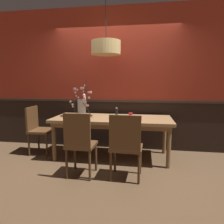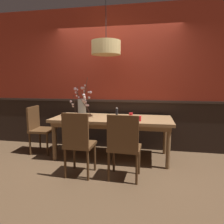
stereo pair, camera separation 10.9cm
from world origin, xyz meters
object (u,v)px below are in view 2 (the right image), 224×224
dining_table (112,122)px  chair_head_west_end (39,127)px  vase_with_blossoms (82,106)px  candle_holder_nearer_center (131,115)px  candle_holder_nearer_edge (139,119)px  pendant_lamp (106,48)px  condiment_bottle (117,112)px  chair_near_side_left (78,141)px  chair_far_side_right (132,121)px  chair_near_side_right (124,144)px

dining_table → chair_head_west_end: size_ratio=2.34×
chair_head_west_end → vase_with_blossoms: 1.01m
candle_holder_nearer_center → candle_holder_nearer_edge: candle_holder_nearer_edge is taller
chair_head_west_end → pendant_lamp: bearing=1.3°
candle_holder_nearer_center → condiment_bottle: size_ratio=0.48×
chair_near_side_left → chair_head_west_end: 1.43m
chair_far_side_right → candle_holder_nearer_edge: (0.22, -1.10, 0.27)m
vase_with_blossoms → chair_near_side_left: bearing=-75.2°
vase_with_blossoms → condiment_bottle: 0.67m
condiment_bottle → chair_near_side_left: bearing=-110.3°
chair_head_west_end → candle_holder_nearer_edge: size_ratio=11.06×
chair_near_side_right → candle_holder_nearer_center: bearing=90.1°
chair_near_side_left → vase_with_blossoms: bearing=104.8°
chair_near_side_right → candle_holder_nearer_edge: size_ratio=11.56×
condiment_bottle → vase_with_blossoms: bearing=-160.1°
chair_far_side_right → chair_near_side_right: bearing=-88.6°
chair_near_side_left → chair_head_west_end: chair_near_side_left is taller
pendant_lamp → vase_with_blossoms: bearing=-173.0°
vase_with_blossoms → condiment_bottle: bearing=19.9°
chair_near_side_right → vase_with_blossoms: 1.29m
chair_near_side_right → candle_holder_nearer_center: chair_near_side_right is taller
chair_far_side_right → pendant_lamp: (-0.40, -0.84, 1.48)m
candle_holder_nearer_center → chair_near_side_left: bearing=-122.8°
dining_table → candle_holder_nearer_center: candle_holder_nearer_center is taller
chair_near_side_left → condiment_bottle: chair_near_side_left is taller
pendant_lamp → chair_near_side_right: bearing=-63.5°
chair_near_side_right → chair_head_west_end: size_ratio=1.04×
chair_near_side_left → pendant_lamp: bearing=75.8°
chair_near_side_right → condiment_bottle: (-0.28, 1.06, 0.29)m
chair_near_side_left → pendant_lamp: size_ratio=0.97×
chair_near_side_right → dining_table: bearing=111.0°
chair_near_side_left → chair_near_side_right: 0.67m
chair_head_west_end → vase_with_blossoms: vase_with_blossoms is taller
chair_head_west_end → candle_holder_nearer_center: chair_head_west_end is taller
chair_near_side_right → candle_holder_nearer_center: (-0.00, 1.03, 0.25)m
chair_near_side_right → condiment_bottle: chair_near_side_right is taller
dining_table → candle_holder_nearer_edge: (0.51, -0.24, 0.13)m
vase_with_blossoms → candle_holder_nearer_center: vase_with_blossoms is taller
chair_near_side_left → dining_table: bearing=68.7°
dining_table → pendant_lamp: (-0.11, 0.03, 1.33)m
chair_near_side_left → condiment_bottle: size_ratio=6.03×
chair_head_west_end → vase_with_blossoms: size_ratio=1.26×
candle_holder_nearer_edge → pendant_lamp: (-0.62, 0.27, 1.20)m
dining_table → pendant_lamp: 1.33m
chair_near_side_right → candle_holder_nearer_edge: bearing=73.8°
chair_near_side_right → condiment_bottle: bearing=104.5°
chair_near_side_right → pendant_lamp: 1.77m
chair_far_side_right → candle_holder_nearer_center: 0.75m
dining_table → chair_far_side_right: size_ratio=2.30×
chair_near_side_left → pendant_lamp: (0.23, 0.90, 1.46)m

